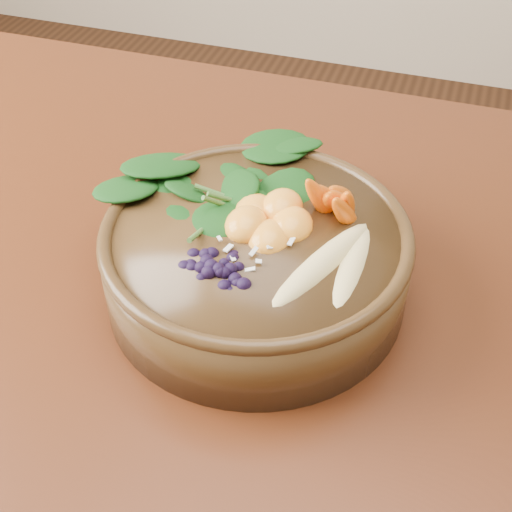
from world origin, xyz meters
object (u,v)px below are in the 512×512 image
(kale_heap, at_px, (253,165))
(mandarin_cluster, at_px, (269,209))
(banana_halves, at_px, (338,252))
(blueberry_pile, at_px, (219,252))
(stoneware_bowl, at_px, (256,263))
(carrot_cluster, at_px, (351,174))
(dining_table, at_px, (348,342))

(kale_heap, height_order, mandarin_cluster, kale_heap)
(banana_halves, distance_m, blueberry_pile, 0.11)
(stoneware_bowl, distance_m, carrot_cluster, 0.14)
(kale_heap, distance_m, mandarin_cluster, 0.07)
(stoneware_bowl, bearing_deg, dining_table, 22.94)
(banana_halves, height_order, blueberry_pile, blueberry_pile)
(dining_table, bearing_deg, carrot_cluster, 133.42)
(stoneware_bowl, height_order, banana_halves, banana_halves)
(mandarin_cluster, bearing_deg, carrot_cluster, 33.73)
(stoneware_bowl, distance_m, mandarin_cluster, 0.06)
(kale_heap, height_order, banana_halves, kale_heap)
(blueberry_pile, bearing_deg, dining_table, 42.53)
(stoneware_bowl, bearing_deg, kale_heap, 110.40)
(stoneware_bowl, distance_m, kale_heap, 0.11)
(carrot_cluster, xyz_separation_m, blueberry_pile, (-0.10, -0.13, -0.02))
(stoneware_bowl, relative_size, banana_halves, 1.87)
(banana_halves, bearing_deg, carrot_cluster, 113.06)
(kale_heap, height_order, carrot_cluster, carrot_cluster)
(dining_table, bearing_deg, mandarin_cluster, -165.34)
(banana_halves, height_order, mandarin_cluster, mandarin_cluster)
(stoneware_bowl, relative_size, kale_heap, 1.53)
(dining_table, xyz_separation_m, kale_heap, (-0.13, 0.03, 0.20))
(kale_heap, relative_size, carrot_cluster, 2.38)
(kale_heap, distance_m, blueberry_pile, 0.14)
(dining_table, xyz_separation_m, stoneware_bowl, (-0.10, -0.04, 0.14))
(kale_heap, xyz_separation_m, blueberry_pile, (0.01, -0.14, -0.00))
(dining_table, distance_m, blueberry_pile, 0.26)
(carrot_cluster, relative_size, banana_halves, 0.52)
(kale_heap, distance_m, carrot_cluster, 0.11)
(dining_table, xyz_separation_m, mandarin_cluster, (-0.09, -0.02, 0.20))
(carrot_cluster, distance_m, banana_halves, 0.09)
(banana_halves, relative_size, blueberry_pile, 1.16)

